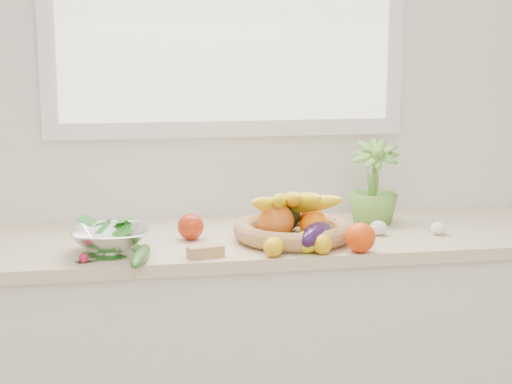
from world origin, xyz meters
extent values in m
cube|color=white|center=(0.00, 2.25, 1.35)|extent=(4.50, 0.02, 2.70)
cube|color=silver|center=(0.00, 1.95, 0.43)|extent=(2.20, 0.58, 0.86)
cube|color=beige|center=(0.00, 1.95, 0.88)|extent=(2.24, 0.62, 0.04)
sphere|color=#EA3F07|center=(0.33, 1.67, 0.95)|extent=(0.10, 0.10, 0.09)
ellipsoid|color=#EFA70D|center=(0.21, 1.67, 0.93)|extent=(0.07, 0.09, 0.06)
ellipsoid|color=#F1B50D|center=(0.06, 1.67, 0.93)|extent=(0.09, 0.09, 0.06)
ellipsoid|color=#CED10B|center=(0.16, 1.70, 0.93)|extent=(0.08, 0.10, 0.07)
sphere|color=#AD290D|center=(-0.17, 1.92, 0.94)|extent=(0.11, 0.11, 0.09)
cube|color=tan|center=(-0.15, 1.70, 0.92)|extent=(0.12, 0.07, 0.03)
ellipsoid|color=white|center=(0.66, 1.84, 0.92)|extent=(0.05, 0.05, 0.04)
ellipsoid|color=white|center=(0.31, 2.01, 0.92)|extent=(0.06, 0.06, 0.05)
ellipsoid|color=silver|center=(0.46, 1.87, 0.92)|extent=(0.07, 0.07, 0.05)
ellipsoid|color=#280E35|center=(0.21, 1.74, 0.94)|extent=(0.18, 0.22, 0.08)
ellipsoid|color=#1E5418|center=(-0.34, 1.67, 0.92)|extent=(0.09, 0.23, 0.04)
sphere|color=#BC1734|center=(-0.50, 1.70, 0.91)|extent=(0.04, 0.04, 0.03)
imported|color=#639937|center=(0.49, 2.04, 1.04)|extent=(0.22, 0.22, 0.31)
cylinder|color=#A67249|center=(0.16, 1.86, 0.91)|extent=(0.34, 0.34, 0.01)
torus|color=tan|center=(0.16, 1.86, 0.93)|extent=(0.40, 0.40, 0.06)
sphere|color=orange|center=(0.10, 1.83, 0.97)|extent=(0.12, 0.12, 0.12)
sphere|color=orange|center=(0.22, 1.80, 0.96)|extent=(0.09, 0.09, 0.09)
sphere|color=#D55706|center=(0.24, 1.90, 0.95)|extent=(0.09, 0.09, 0.09)
ellipsoid|color=#243015|center=(0.15, 1.93, 0.97)|extent=(0.10, 0.10, 0.12)
ellipsoid|color=yellow|center=(0.09, 1.85, 1.02)|extent=(0.20, 0.23, 0.11)
ellipsoid|color=yellow|center=(0.12, 1.85, 1.03)|extent=(0.13, 0.26, 0.11)
ellipsoid|color=yellow|center=(0.15, 1.85, 1.04)|extent=(0.05, 0.26, 0.11)
ellipsoid|color=yellow|center=(0.18, 1.85, 1.03)|extent=(0.12, 0.26, 0.11)
ellipsoid|color=yellow|center=(0.22, 1.85, 1.02)|extent=(0.19, 0.24, 0.11)
cylinder|color=white|center=(-0.43, 1.79, 0.91)|extent=(0.10, 0.10, 0.02)
imported|color=white|center=(-0.43, 1.79, 0.95)|extent=(0.26, 0.26, 0.06)
ellipsoid|color=#18621A|center=(-0.43, 1.79, 0.99)|extent=(0.19, 0.19, 0.07)
camera|label=1|loc=(-0.40, -0.57, 1.52)|focal=55.00mm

